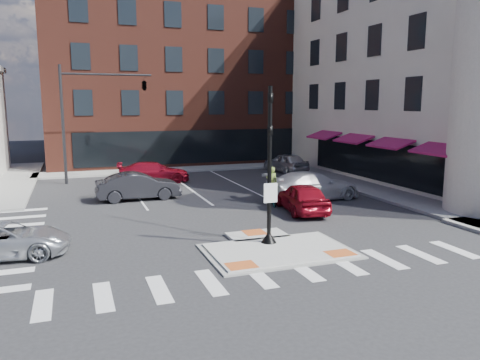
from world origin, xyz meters
name	(u,v)px	position (x,y,z in m)	size (l,w,h in m)	color
ground	(273,248)	(0.00, 0.00, 0.00)	(120.00, 120.00, 0.00)	#28282B
refuge_island	(276,249)	(0.00, -0.26, 0.05)	(5.40, 4.65, 0.13)	gray
sidewalk_e	(362,186)	(10.80, 10.00, 0.07)	(3.00, 24.00, 0.15)	gray
sidewalk_n	(200,168)	(3.00, 22.00, 0.07)	(26.00, 3.00, 0.15)	gray
building_n	(173,80)	(3.00, 31.99, 7.80)	(24.40, 18.40, 15.50)	#59261B
building_e	(479,68)	(21.54, 11.50, 8.04)	(21.90, 23.90, 17.70)	beige
building_far_left	(93,107)	(-4.00, 52.00, 5.00)	(10.00, 12.00, 10.00)	slate
building_far_right	(183,100)	(9.00, 54.00, 6.00)	(12.00, 12.00, 12.00)	brown
signal_pole	(269,186)	(0.00, 0.40, 2.36)	(0.60, 0.60, 5.98)	black
mast_arm_signal	(123,92)	(-3.47, 18.00, 6.21)	(6.10, 2.24, 8.00)	black
silver_suv	(3,240)	(-9.50, 2.31, 0.64)	(2.12, 4.60, 1.28)	silver
red_sedan	(302,197)	(3.84, 5.06, 0.75)	(1.78, 4.42, 1.51)	maroon
white_pickup	(312,186)	(5.81, 7.61, 0.81)	(2.26, 5.57, 1.62)	silver
bg_car_dark	(138,186)	(-3.56, 11.00, 0.78)	(1.65, 4.72, 1.55)	#26262B
bg_car_silver	(286,162)	(9.07, 18.04, 0.77)	(1.81, 4.50, 1.53)	#B9BBC1
bg_car_red	(154,172)	(-1.74, 16.67, 0.71)	(2.00, 4.92, 1.43)	maroon
cyclist	(272,192)	(3.00, 7.00, 0.71)	(0.76, 1.71, 2.11)	#3F3F44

